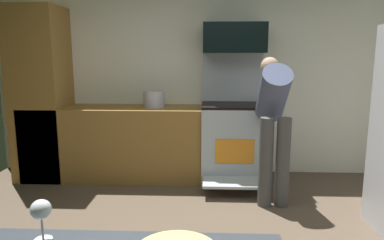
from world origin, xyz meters
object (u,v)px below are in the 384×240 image
object	(u,v)px
person_cook	(273,116)
stock_pot	(154,99)
wine_glass_mid	(41,212)
oven_range	(233,139)
microwave	(234,38)

from	to	relation	value
person_cook	stock_pot	world-z (taller)	person_cook
person_cook	wine_glass_mid	world-z (taller)	person_cook
oven_range	stock_pot	size ratio (longest dim) A/B	6.07
wine_glass_mid	oven_range	bearing A→B (deg)	74.64
oven_range	wine_glass_mid	xyz separation A→B (m)	(-0.86, -3.15, 0.49)
microwave	wine_glass_mid	xyz separation A→B (m)	(-0.86, -3.24, -0.72)
person_cook	microwave	bearing A→B (deg)	117.09
microwave	wine_glass_mid	bearing A→B (deg)	-104.94
microwave	person_cook	xyz separation A→B (m)	(0.36, -0.71, -0.82)
microwave	person_cook	size ratio (longest dim) A/B	0.49
stock_pot	wine_glass_mid	bearing A→B (deg)	-88.21
wine_glass_mid	stock_pot	xyz separation A→B (m)	(-0.10, 3.16, -0.01)
wine_glass_mid	stock_pot	bearing A→B (deg)	91.79
oven_range	person_cook	xyz separation A→B (m)	(0.36, -0.62, 0.39)
microwave	stock_pot	xyz separation A→B (m)	(-0.96, -0.08, -0.73)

